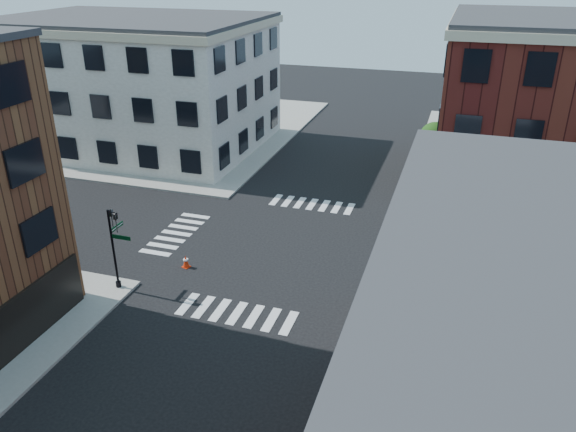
{
  "coord_description": "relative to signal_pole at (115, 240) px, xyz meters",
  "views": [
    {
      "loc": [
        9.38,
        -28.2,
        16.04
      ],
      "look_at": [
        0.59,
        -0.49,
        2.5
      ],
      "focal_mm": 35.0,
      "sensor_mm": 36.0,
      "label": 1
    }
  ],
  "objects": [
    {
      "name": "box_truck",
      "position": [
        17.62,
        2.25,
        -0.78
      ],
      "size": [
        9.02,
        3.72,
        3.99
      ],
      "rotation": [
        0.0,
        0.0,
        0.13
      ],
      "color": "silver",
      "rests_on": "ground"
    },
    {
      "name": "sidewalk_nw",
      "position": [
        -14.28,
        27.68,
        -2.78
      ],
      "size": [
        30.0,
        30.0,
        0.15
      ],
      "primitive_type": "cube",
      "color": "gray",
      "rests_on": "ground"
    },
    {
      "name": "ground",
      "position": [
        6.72,
        6.68,
        -2.86
      ],
      "size": [
        120.0,
        120.0,
        0.0
      ],
      "primitive_type": "plane",
      "color": "black",
      "rests_on": "ground"
    },
    {
      "name": "tree_near",
      "position": [
        14.28,
        16.65,
        0.3
      ],
      "size": [
        2.69,
        2.69,
        4.49
      ],
      "color": "black",
      "rests_on": "ground"
    },
    {
      "name": "signal_pole",
      "position": [
        0.0,
        0.0,
        0.0
      ],
      "size": [
        1.29,
        1.24,
        4.6
      ],
      "color": "black",
      "rests_on": "ground"
    },
    {
      "name": "building_nw",
      "position": [
        -12.28,
        22.68,
        2.64
      ],
      "size": [
        22.0,
        16.0,
        11.0
      ],
      "primitive_type": "cube",
      "color": "beige",
      "rests_on": "ground"
    },
    {
      "name": "tree_far",
      "position": [
        14.28,
        22.65,
        0.02
      ],
      "size": [
        2.43,
        2.43,
        4.07
      ],
      "color": "black",
      "rests_on": "ground"
    },
    {
      "name": "traffic_cone",
      "position": [
        2.26,
        3.03,
        -2.5
      ],
      "size": [
        0.51,
        0.51,
        0.74
      ],
      "rotation": [
        0.0,
        0.0,
        -0.34
      ],
      "color": "red",
      "rests_on": "ground"
    }
  ]
}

